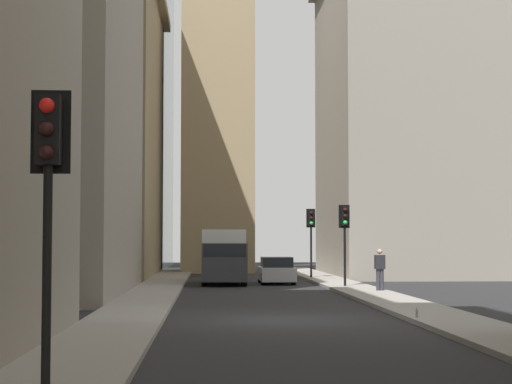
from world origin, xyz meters
TOP-DOWN VIEW (x-y plane):
  - ground_plane at (0.00, 0.00)m, footprint 135.00×135.00m
  - sidewalk_right at (0.00, 4.50)m, footprint 90.00×2.20m
  - sidewalk_left at (0.00, -4.50)m, footprint 90.00×2.20m
  - building_left_far at (31.02, -10.59)m, footprint 15.39×10.50m
  - building_right_far at (31.05, 10.59)m, footprint 18.28×10.50m
  - church_spire at (37.99, 1.56)m, footprint 5.65×5.65m
  - delivery_truck at (21.01, 1.40)m, footprint 6.46×2.25m
  - sedan_silver at (21.25, -1.40)m, footprint 4.30×1.78m
  - traffic_light_foreground at (-13.93, 4.22)m, footprint 0.43×0.52m
  - traffic_light_midblock at (26.15, -3.81)m, footprint 0.43×0.52m
  - traffic_light_far_junction at (16.19, -4.27)m, footprint 0.43×0.52m
  - pedestrian at (12.26, -5.17)m, footprint 0.26×0.44m
  - discarded_bottle at (-1.04, -3.61)m, footprint 0.07×0.07m

SIDE VIEW (x-z plane):
  - ground_plane at x=0.00m, z-range 0.00..0.00m
  - sidewalk_right at x=0.00m, z-range 0.00..0.14m
  - sidewalk_left at x=0.00m, z-range 0.00..0.14m
  - discarded_bottle at x=-1.04m, z-range 0.11..0.38m
  - sedan_silver at x=21.25m, z-range -0.04..1.37m
  - pedestrian at x=12.26m, z-range 0.22..2.00m
  - delivery_truck at x=21.01m, z-range 0.04..2.88m
  - traffic_light_far_junction at x=16.19m, z-range 1.04..4.88m
  - traffic_light_midblock at x=26.15m, z-range 1.08..5.09m
  - traffic_light_foreground at x=-13.93m, z-range 1.10..5.20m
  - building_right_far at x=31.05m, z-range 0.01..20.88m
  - building_left_far at x=31.02m, z-range 0.01..22.20m
  - church_spire at x=37.99m, z-range 0.85..36.68m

